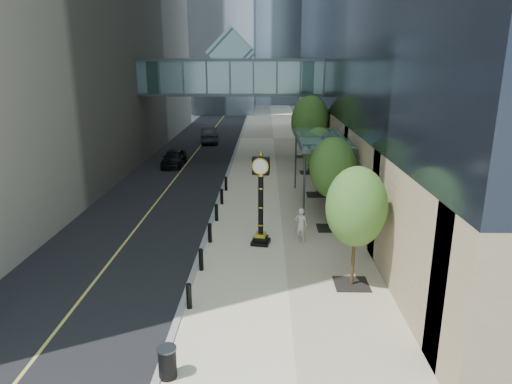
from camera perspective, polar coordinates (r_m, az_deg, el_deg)
ground at (r=16.44m, az=0.84°, el=-16.34°), size 320.00×320.00×0.00m
road at (r=55.06m, az=-6.22°, el=6.68°), size 8.00×180.00×0.02m
sidewalk at (r=54.61m, az=2.19°, el=6.70°), size 8.00×180.00×0.06m
curb at (r=54.69m, az=-2.03°, el=6.72°), size 0.25×180.00×0.07m
skywalk at (r=42.02m, az=-3.07°, el=14.46°), size 17.00×4.20×5.80m
entrance_canopy at (r=28.48m, az=8.14°, el=6.51°), size 3.00×8.00×4.38m
bollard_row at (r=24.50m, az=-5.35°, el=-3.86°), size 0.20×16.20×0.90m
street_trees at (r=31.39m, az=7.71°, el=6.38°), size 3.03×28.35×6.23m
street_clock at (r=22.18m, az=0.60°, el=-1.71°), size 1.00×1.00×4.60m
trash_bin at (r=14.11m, az=-11.01°, el=-20.26°), size 0.67×0.67×0.90m
pedestrian at (r=22.90m, az=5.64°, el=-4.13°), size 0.75×0.62×1.78m
car_near at (r=40.47m, az=-10.21°, el=4.24°), size 1.75×4.32×1.47m
car_far at (r=52.14m, az=-5.77°, el=7.13°), size 2.26×5.33×1.71m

